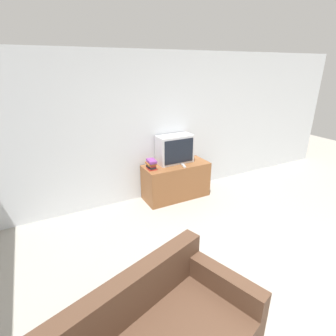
{
  "coord_description": "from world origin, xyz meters",
  "views": [
    {
      "loc": [
        -1.92,
        -1.18,
        2.36
      ],
      "look_at": [
        -0.13,
        2.22,
        0.84
      ],
      "focal_mm": 28.0,
      "sensor_mm": 36.0,
      "label": 1
    }
  ],
  "objects_px": {
    "television": "(175,149)",
    "book_stack": "(151,164)",
    "remote_on_stand": "(184,166)",
    "tv_stand": "(176,181)"
  },
  "relations": [
    {
      "from": "television",
      "to": "book_stack",
      "type": "bearing_deg",
      "value": -168.8
    },
    {
      "from": "remote_on_stand",
      "to": "book_stack",
      "type": "bearing_deg",
      "value": 165.11
    },
    {
      "from": "book_stack",
      "to": "remote_on_stand",
      "type": "height_order",
      "value": "book_stack"
    },
    {
      "from": "television",
      "to": "book_stack",
      "type": "relative_size",
      "value": 2.81
    },
    {
      "from": "book_stack",
      "to": "television",
      "type": "bearing_deg",
      "value": 11.2
    },
    {
      "from": "remote_on_stand",
      "to": "tv_stand",
      "type": "bearing_deg",
      "value": 113.64
    },
    {
      "from": "tv_stand",
      "to": "television",
      "type": "bearing_deg",
      "value": 75.71
    },
    {
      "from": "tv_stand",
      "to": "remote_on_stand",
      "type": "relative_size",
      "value": 7.01
    },
    {
      "from": "book_stack",
      "to": "remote_on_stand",
      "type": "bearing_deg",
      "value": -14.89
    },
    {
      "from": "television",
      "to": "book_stack",
      "type": "xyz_separation_m",
      "value": [
        -0.52,
        -0.1,
        -0.17
      ]
    }
  ]
}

